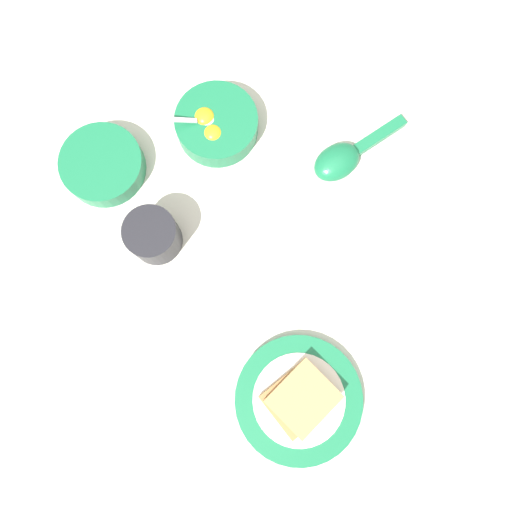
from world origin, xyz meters
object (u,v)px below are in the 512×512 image
Objects in this scene: egg_bowl at (216,124)px; toast_plate at (299,399)px; toast_sandwich at (301,399)px; soup_spoon at (343,158)px; drinking_cup at (153,235)px; congee_bowl at (103,165)px.

toast_plate is (0.02, -0.44, -0.01)m from egg_bowl.
soup_spoon is (0.16, 0.33, -0.01)m from toast_sandwich.
soup_spoon is (0.16, 0.34, 0.01)m from toast_plate.
egg_bowl is 0.20m from drinking_cup.
congee_bowl reaches higher than toast_plate.
egg_bowl is 0.19m from congee_bowl.
egg_bowl is at bearing 150.67° from soup_spoon.
egg_bowl and drinking_cup have the same top height.
toast_sandwich is (0.02, -0.43, 0.01)m from egg_bowl.
toast_plate is at bearing -63.83° from congee_bowl.
drinking_cup is at bearing -67.68° from congee_bowl.
toast_sandwich is 0.91× the size of congee_bowl.
soup_spoon is 0.37m from congee_bowl.
drinking_cup reaches higher than toast_sandwich.
egg_bowl is at bearing 6.60° from congee_bowl.
toast_plate is 1.45× the size of congee_bowl.
congee_bowl is (-0.21, 0.41, -0.01)m from toast_sandwich.
congee_bowl is (-0.20, 0.42, 0.01)m from toast_plate.
egg_bowl is at bearing 92.28° from toast_plate.
congee_bowl is at bearing 167.80° from soup_spoon.
drinking_cup is at bearing 117.91° from toast_plate.
toast_plate is 2.37× the size of drinking_cup.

